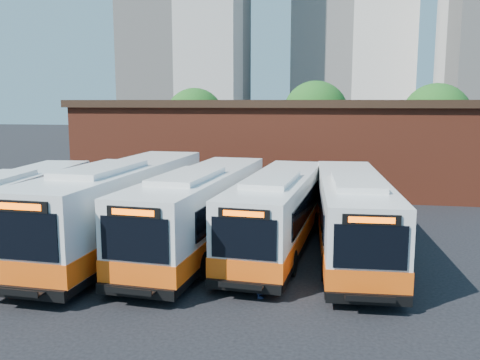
% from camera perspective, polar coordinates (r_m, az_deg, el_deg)
% --- Properties ---
extents(ground, '(220.00, 220.00, 0.00)m').
position_cam_1_polar(ground, '(19.44, -1.11, -10.11)').
color(ground, black).
extents(bus_farwest, '(3.49, 12.11, 3.26)m').
position_cam_1_polar(bus_farwest, '(24.92, -23.87, -3.11)').
color(bus_farwest, silver).
rests_on(bus_farwest, ground).
extents(bus_west, '(3.54, 14.04, 3.79)m').
position_cam_1_polar(bus_west, '(22.46, -13.18, -3.20)').
color(bus_west, silver).
rests_on(bus_west, ground).
extents(bus_midwest, '(3.66, 13.11, 3.53)m').
position_cam_1_polar(bus_midwest, '(21.66, -4.43, -3.75)').
color(bus_midwest, silver).
rests_on(bus_midwest, ground).
extents(bus_mideast, '(3.51, 12.43, 3.35)m').
position_cam_1_polar(bus_mideast, '(21.85, 4.28, -3.86)').
color(bus_mideast, silver).
rests_on(bus_mideast, ground).
extents(bus_east, '(3.17, 12.60, 3.40)m').
position_cam_1_polar(bus_east, '(21.50, 12.47, -4.19)').
color(bus_east, silver).
rests_on(bus_east, ground).
extents(transit_worker, '(0.63, 0.81, 1.95)m').
position_cam_1_polar(transit_worker, '(16.69, 2.24, -9.82)').
color(transit_worker, '#111833').
rests_on(transit_worker, ground).
extents(depot_building, '(28.60, 12.60, 6.40)m').
position_cam_1_polar(depot_building, '(38.32, 4.74, 4.23)').
color(depot_building, maroon).
rests_on(depot_building, ground).
extents(tree_west, '(6.00, 6.00, 7.65)m').
position_cam_1_polar(tree_west, '(51.88, -5.09, 6.96)').
color(tree_west, '#382314').
rests_on(tree_west, ground).
extents(tree_mid, '(6.56, 6.56, 8.36)m').
position_cam_1_polar(tree_mid, '(52.07, 8.45, 7.38)').
color(tree_mid, '#382314').
rests_on(tree_mid, ground).
extents(tree_east, '(6.24, 6.24, 7.96)m').
position_cam_1_polar(tree_east, '(49.95, 21.13, 6.55)').
color(tree_east, '#382314').
rests_on(tree_east, ground).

